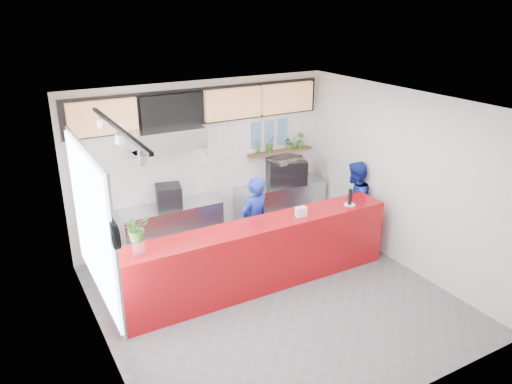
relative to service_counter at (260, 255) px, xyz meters
name	(u,v)px	position (x,y,z in m)	size (l,w,h in m)	color
floor	(273,298)	(0.00, -0.40, -0.55)	(5.00, 5.00, 0.00)	slate
ceiling	(275,105)	(0.00, -0.40, 2.45)	(5.00, 5.00, 0.00)	silver
wall_back	(204,162)	(0.00, 2.10, 0.95)	(5.00, 5.00, 0.00)	white
wall_left	(97,248)	(-2.50, -0.40, 0.95)	(5.00, 5.00, 0.00)	white
wall_right	(402,180)	(2.50, -0.40, 0.95)	(5.00, 5.00, 0.00)	white
service_counter	(260,255)	(0.00, 0.00, 0.00)	(4.50, 0.60, 1.10)	#A70B11
cream_band	(201,103)	(0.00, 2.09, 2.05)	(5.00, 0.02, 0.80)	beige
prep_bench	(172,229)	(-0.80, 1.80, -0.10)	(1.80, 0.60, 0.90)	#B2B5BA
panini_oven	(169,196)	(-0.81, 1.80, 0.54)	(0.43, 0.43, 0.38)	black
extraction_hood	(166,138)	(-0.80, 1.75, 1.60)	(1.20, 0.70, 0.35)	#B2B5BA
hood_lip	(167,149)	(-0.80, 1.75, 1.40)	(1.20, 0.70, 0.08)	#B2B5BA
right_bench	(280,205)	(1.50, 1.80, -0.10)	(1.80, 0.60, 0.90)	#B2B5BA
espresso_machine	(286,171)	(1.62, 1.80, 0.59)	(0.75, 0.53, 0.48)	black
espresso_tray	(286,160)	(1.62, 1.80, 0.83)	(0.61, 0.42, 0.06)	silver
herb_shelf	(280,151)	(1.60, 2.00, 0.95)	(1.40, 0.18, 0.04)	brown
menu_board_far_left	(103,118)	(-1.75, 1.98, 2.00)	(1.10, 0.10, 0.55)	tan
menu_board_mid_left	(172,110)	(-0.59, 1.98, 2.00)	(1.10, 0.10, 0.55)	black
menu_board_mid_right	(233,104)	(0.57, 1.98, 2.00)	(1.10, 0.10, 0.55)	tan
menu_board_far_right	(287,98)	(1.73, 1.98, 2.00)	(1.10, 0.10, 0.55)	tan
soffit	(202,106)	(0.00, 2.06, 2.00)	(4.80, 0.04, 0.65)	black
window_pane	(92,224)	(-2.47, -0.10, 1.15)	(0.04, 2.20, 1.90)	silver
window_frame	(94,223)	(-2.45, -0.10, 1.15)	(0.03, 2.30, 2.00)	#B2B5BA
wall_clock_rim	(115,235)	(-2.46, -1.30, 1.50)	(0.30, 0.30, 0.05)	black
wall_clock_face	(118,235)	(-2.43, -1.30, 1.50)	(0.26, 0.26, 0.02)	white
track_rail	(118,128)	(-2.10, -0.40, 2.39)	(0.05, 2.40, 0.04)	black
dec_plate_a	(211,148)	(0.15, 2.07, 1.20)	(0.24, 0.24, 0.03)	silver
dec_plate_b	(226,151)	(0.45, 2.07, 1.10)	(0.24, 0.24, 0.03)	silver
dec_plate_c	(212,164)	(0.15, 2.07, 0.90)	(0.24, 0.24, 0.03)	silver
dec_plate_d	(228,138)	(0.50, 2.07, 1.35)	(0.24, 0.24, 0.03)	silver
photo_frame_a	(256,129)	(1.10, 2.08, 1.45)	(0.20, 0.02, 0.25)	#598CBF
photo_frame_b	(269,127)	(1.40, 2.08, 1.45)	(0.20, 0.02, 0.25)	#598CBF
photo_frame_c	(283,125)	(1.70, 2.08, 1.45)	(0.20, 0.02, 0.25)	#598CBF
photo_frame_d	(256,142)	(1.10, 2.08, 1.20)	(0.20, 0.02, 0.25)	#598CBF
photo_frame_e	(269,140)	(1.40, 2.08, 1.20)	(0.20, 0.02, 0.25)	#598CBF
photo_frame_f	(282,138)	(1.70, 2.08, 1.20)	(0.20, 0.02, 0.25)	#598CBF
staff_center	(255,223)	(0.25, 0.63, 0.26)	(0.59, 0.39, 1.61)	navy
staff_right	(354,203)	(2.31, 0.53, 0.24)	(0.77, 0.60, 1.57)	navy
herb_a	(258,148)	(1.10, 2.00, 1.10)	(0.14, 0.09, 0.26)	#366B25
herb_b	(270,144)	(1.38, 2.00, 1.14)	(0.18, 0.15, 0.33)	#366B25
herb_c	(290,142)	(1.83, 2.00, 1.11)	(0.24, 0.21, 0.27)	#366B25
herb_d	(300,140)	(2.08, 2.00, 1.12)	(0.16, 0.15, 0.29)	#366B25
glass_vase	(139,249)	(-1.91, -0.08, 0.65)	(0.16, 0.16, 0.20)	white
basil_vase	(137,228)	(-1.91, -0.08, 0.95)	(0.33, 0.29, 0.37)	#366B25
napkin_holder	(301,212)	(0.71, -0.07, 0.62)	(0.17, 0.11, 0.15)	white
white_plate	(350,205)	(1.67, -0.09, 0.56)	(0.19, 0.19, 0.01)	white
pepper_mill	(350,197)	(1.67, -0.09, 0.70)	(0.07, 0.07, 0.27)	black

